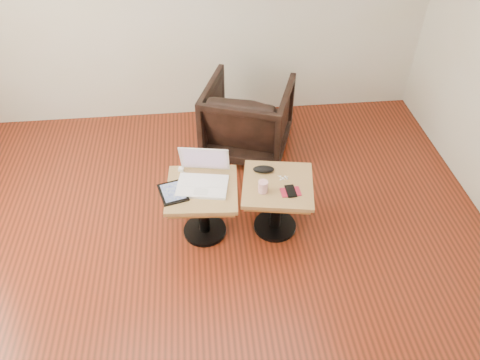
{
  "coord_description": "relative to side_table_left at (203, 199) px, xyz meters",
  "views": [
    {
      "loc": [
        0.03,
        -1.94,
        2.71
      ],
      "look_at": [
        0.29,
        0.54,
        0.51
      ],
      "focal_mm": 35.0,
      "sensor_mm": 36.0,
      "label": 1
    }
  ],
  "objects": [
    {
      "name": "phone_on_sleeve",
      "position": [
        0.62,
        -0.11,
        0.12
      ],
      "size": [
        0.14,
        0.13,
        0.02
      ],
      "rotation": [
        0.0,
        0.0,
        0.05
      ],
      "color": "#A21128",
      "rests_on": "side_table_right"
    },
    {
      "name": "striped_cup",
      "position": [
        0.43,
        -0.08,
        0.16
      ],
      "size": [
        0.08,
        0.08,
        0.09
      ],
      "primitive_type": "cylinder",
      "rotation": [
        0.0,
        0.0,
        -0.25
      ],
      "color": "#E46576",
      "rests_on": "side_table_right"
    },
    {
      "name": "armchair",
      "position": [
        0.45,
        1.03,
        -0.0
      ],
      "size": [
        0.94,
        0.95,
        0.68
      ],
      "primitive_type": "imported",
      "rotation": [
        0.0,
        0.0,
        2.79
      ],
      "color": "black",
      "rests_on": "ground"
    },
    {
      "name": "charging_adapter",
      "position": [
        -0.15,
        0.21,
        0.13
      ],
      "size": [
        0.04,
        0.04,
        0.02
      ],
      "primitive_type": "cube",
      "rotation": [
        0.0,
        0.0,
        -0.23
      ],
      "color": "white",
      "rests_on": "side_table_left"
    },
    {
      "name": "tablet",
      "position": [
        -0.21,
        -0.04,
        0.12
      ],
      "size": [
        0.23,
        0.27,
        0.02
      ],
      "rotation": [
        0.0,
        0.0,
        0.26
      ],
      "color": "black",
      "rests_on": "side_table_left"
    },
    {
      "name": "side_table_right",
      "position": [
        0.55,
        -0.01,
        0.0
      ],
      "size": [
        0.58,
        0.58,
        0.46
      ],
      "rotation": [
        0.0,
        0.0,
        -0.17
      ],
      "color": "black",
      "rests_on": "ground"
    },
    {
      "name": "side_table_left",
      "position": [
        0.0,
        0.0,
        0.0
      ],
      "size": [
        0.54,
        0.54,
        0.46
      ],
      "rotation": [
        0.0,
        0.0,
        -0.07
      ],
      "color": "black",
      "rests_on": "ground"
    },
    {
      "name": "earbuds_tangle",
      "position": [
        0.6,
        0.04,
        0.12
      ],
      "size": [
        0.07,
        0.05,
        0.01
      ],
      "color": "white",
      "rests_on": "side_table_right"
    },
    {
      "name": "laptop",
      "position": [
        0.01,
        0.06,
        0.16
      ],
      "size": [
        0.41,
        0.38,
        0.25
      ],
      "rotation": [
        0.0,
        0.0,
        -0.18
      ],
      "color": "white",
      "rests_on": "side_table_left"
    },
    {
      "name": "glasses_case",
      "position": [
        0.46,
        0.13,
        0.14
      ],
      "size": [
        0.17,
        0.09,
        0.05
      ],
      "primitive_type": "ellipsoid",
      "rotation": [
        0.0,
        0.0,
        -0.12
      ],
      "color": "black",
      "rests_on": "side_table_right"
    },
    {
      "name": "room_shell",
      "position": [
        -0.02,
        -0.54,
        1.01
      ],
      "size": [
        4.52,
        4.52,
        2.71
      ],
      "color": "#431B0E",
      "rests_on": "ground"
    }
  ]
}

